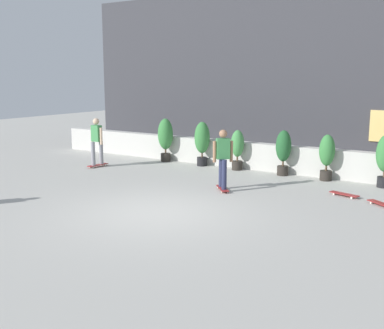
# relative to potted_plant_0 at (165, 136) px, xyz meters

# --- Properties ---
(ground_plane) EXTENTS (48.00, 48.00, 0.00)m
(ground_plane) POSITION_rel_potted_plant_0_xyz_m (3.79, -5.55, -0.93)
(ground_plane) COLOR #B2AFA8
(planter_wall) EXTENTS (18.00, 0.40, 0.90)m
(planter_wall) POSITION_rel_potted_plant_0_xyz_m (3.79, 0.45, -0.48)
(planter_wall) COLOR beige
(planter_wall) RESTS_ON ground
(building_backdrop) EXTENTS (20.00, 2.08, 6.50)m
(building_backdrop) POSITION_rel_potted_plant_0_xyz_m (3.80, 4.45, 2.32)
(building_backdrop) COLOR #38383D
(building_backdrop) RESTS_ON ground
(potted_plant_0) EXTENTS (0.56, 0.56, 1.59)m
(potted_plant_0) POSITION_rel_potted_plant_0_xyz_m (0.00, 0.00, 0.00)
(potted_plant_0) COLOR #2D2823
(potted_plant_0) RESTS_ON ground
(potted_plant_1) EXTENTS (0.54, 0.54, 1.55)m
(potted_plant_1) POSITION_rel_potted_plant_0_xyz_m (1.59, 0.00, -0.03)
(potted_plant_1) COLOR black
(potted_plant_1) RESTS_ON ground
(potted_plant_2) EXTENTS (0.44, 0.44, 1.35)m
(potted_plant_2) POSITION_rel_potted_plant_0_xyz_m (2.98, 0.00, -0.17)
(potted_plant_2) COLOR #2D2823
(potted_plant_2) RESTS_ON ground
(potted_plant_3) EXTENTS (0.49, 0.49, 1.44)m
(potted_plant_3) POSITION_rel_potted_plant_0_xyz_m (4.62, 0.00, -0.10)
(potted_plant_3) COLOR #2D2823
(potted_plant_3) RESTS_ON ground
(potted_plant_4) EXTENTS (0.47, 0.47, 1.40)m
(potted_plant_4) POSITION_rel_potted_plant_0_xyz_m (6.01, 0.00, -0.13)
(potted_plant_4) COLOR #2D2823
(potted_plant_4) RESTS_ON ground
(skater_foreground) EXTENTS (0.69, 0.73, 1.70)m
(skater_foreground) POSITION_rel_potted_plant_0_xyz_m (4.02, -2.85, 0.01)
(skater_foreground) COLOR maroon
(skater_foreground) RESTS_ON ground
(skater_far_right) EXTENTS (0.56, 0.82, 1.70)m
(skater_far_right) POSITION_rel_potted_plant_0_xyz_m (-1.36, -2.17, 0.01)
(skater_far_right) COLOR maroon
(skater_far_right) RESTS_ON ground
(skateboard_near_camera) EXTENTS (0.82, 0.41, 0.08)m
(skateboard_near_camera) POSITION_rel_potted_plant_0_xyz_m (7.04, -1.67, -0.87)
(skateboard_near_camera) COLOR maroon
(skateboard_near_camera) RESTS_ON ground
(skateboard_aside) EXTENTS (0.76, 0.63, 0.08)m
(skateboard_aside) POSITION_rel_potted_plant_0_xyz_m (8.06, -2.14, -0.87)
(skateboard_aside) COLOR maroon
(skateboard_aside) RESTS_ON ground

